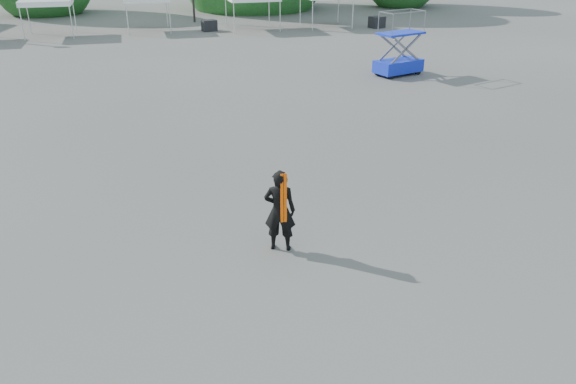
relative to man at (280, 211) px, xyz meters
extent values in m
plane|color=#474442|center=(-0.78, 1.44, -0.88)|extent=(120.00, 120.00, 0.00)
cylinder|color=silver|center=(-8.73, 28.24, 0.12)|extent=(0.06, 0.06, 2.00)
cylinder|color=silver|center=(-5.90, 28.24, 0.12)|extent=(0.06, 0.06, 2.00)
cylinder|color=silver|center=(-8.73, 31.07, 0.12)|extent=(0.06, 0.06, 2.00)
cylinder|color=silver|center=(-5.90, 31.07, 0.12)|extent=(0.06, 0.06, 2.00)
cube|color=white|center=(-7.31, 29.65, 1.20)|extent=(3.03, 3.03, 0.30)
cylinder|color=silver|center=(-2.55, 28.78, 0.12)|extent=(0.06, 0.06, 2.00)
cylinder|color=silver|center=(0.13, 28.78, 0.12)|extent=(0.06, 0.06, 2.00)
cylinder|color=silver|center=(-2.55, 31.47, 0.12)|extent=(0.06, 0.06, 2.00)
cylinder|color=silver|center=(0.13, 31.47, 0.12)|extent=(0.06, 0.06, 2.00)
cylinder|color=silver|center=(4.10, 27.36, 0.12)|extent=(0.06, 0.06, 2.00)
cylinder|color=silver|center=(7.18, 27.36, 0.12)|extent=(0.06, 0.06, 2.00)
cylinder|color=silver|center=(4.10, 30.44, 0.12)|extent=(0.06, 0.06, 2.00)
cylinder|color=silver|center=(7.18, 30.44, 0.12)|extent=(0.06, 0.06, 2.00)
cylinder|color=silver|center=(9.42, 27.35, 0.12)|extent=(0.06, 0.06, 2.00)
cylinder|color=silver|center=(12.30, 27.35, 0.12)|extent=(0.06, 0.06, 2.00)
cylinder|color=silver|center=(9.42, 30.23, 0.12)|extent=(0.06, 0.06, 2.00)
cylinder|color=silver|center=(12.30, 30.23, 0.12)|extent=(0.06, 0.06, 2.00)
imported|color=black|center=(0.00, 0.00, 0.00)|extent=(0.75, 0.62, 1.75)
cube|color=#FF5205|center=(0.00, -0.17, 0.35)|extent=(0.14, 0.02, 1.05)
cube|color=#0D0FB3|center=(9.26, 13.83, -0.47)|extent=(2.43, 1.71, 0.55)
cube|color=#0D0FB3|center=(9.26, 13.83, 1.00)|extent=(2.33, 1.64, 0.09)
cylinder|color=black|center=(8.61, 13.15, -0.71)|extent=(0.36, 0.23, 0.33)
cylinder|color=black|center=(10.19, 13.64, -0.71)|extent=(0.36, 0.23, 0.33)
cylinder|color=black|center=(8.34, 14.02, -0.71)|extent=(0.36, 0.23, 0.33)
cylinder|color=black|center=(9.91, 14.52, -0.71)|extent=(0.36, 0.23, 0.33)
cube|color=black|center=(2.69, 28.99, -0.52)|extent=(1.04, 0.88, 0.72)
cube|color=black|center=(14.11, 27.34, -0.50)|extent=(1.15, 1.00, 0.76)
camera|label=1|loc=(-2.53, -9.79, 5.08)|focal=35.00mm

